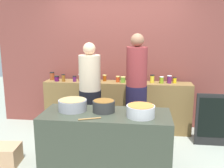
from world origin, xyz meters
name	(u,v)px	position (x,y,z in m)	size (l,w,h in m)	color
ground	(109,157)	(0.00, 0.00, 0.00)	(12.00, 12.00, 0.00)	gray
storefront_wall	(119,49)	(0.00, 1.45, 1.50)	(4.80, 0.12, 3.00)	brown
display_shelf	(117,106)	(0.00, 1.10, 0.46)	(2.70, 0.36, 0.93)	brown
prep_table	(106,141)	(0.00, -0.30, 0.40)	(1.70, 0.70, 0.79)	#343A2E
preserve_jar_0	(52,76)	(-1.25, 1.16, 1.00)	(0.09, 0.09, 0.15)	brown
preserve_jar_1	(57,79)	(-1.12, 1.04, 0.98)	(0.09, 0.09, 0.10)	#4C0F43
preserve_jar_2	(63,78)	(-0.99, 1.04, 0.99)	(0.07, 0.07, 0.13)	brown
preserve_jar_3	(75,79)	(-0.79, 1.05, 0.98)	(0.07, 0.07, 0.10)	#501D53
preserve_jar_4	(80,78)	(-0.69, 1.10, 0.99)	(0.09, 0.09, 0.13)	#9A3626
preserve_jar_5	(85,79)	(-0.59, 1.06, 0.98)	(0.08, 0.08, 0.10)	brown
preserve_jar_6	(96,79)	(-0.39, 1.03, 0.98)	(0.09, 0.09, 0.11)	gold
preserve_jar_7	(105,78)	(-0.24, 1.17, 0.99)	(0.07, 0.07, 0.12)	#85390B
preserve_jar_8	(118,79)	(0.01, 1.10, 0.98)	(0.07, 0.07, 0.11)	#BC3C19
preserve_jar_9	(123,80)	(0.11, 1.07, 0.98)	(0.09, 0.09, 0.11)	#62952F
preserve_jar_10	(133,79)	(0.29, 1.07, 0.99)	(0.08, 0.08, 0.13)	#A41F0E
preserve_jar_11	(142,79)	(0.45, 1.17, 0.98)	(0.09, 0.09, 0.10)	#943313
preserve_jar_12	(152,79)	(0.64, 1.12, 1.00)	(0.08, 0.08, 0.15)	gold
preserve_jar_13	(162,80)	(0.80, 1.09, 0.99)	(0.08, 0.08, 0.12)	olive
preserve_jar_14	(169,79)	(0.94, 1.11, 1.00)	(0.08, 0.08, 0.14)	#541B4F
preserve_jar_15	(175,80)	(1.04, 1.15, 0.98)	(0.07, 0.07, 0.10)	yellow
cooking_pot_left	(73,105)	(-0.47, -0.23, 0.87)	(0.39, 0.39, 0.15)	gray
cooking_pot_center	(104,106)	(-0.04, -0.24, 0.87)	(0.30, 0.30, 0.16)	#2D2D2D
cooking_pot_right	(141,111)	(0.46, -0.37, 0.87)	(0.36, 0.36, 0.15)	#B7B7BC
wooden_spoon	(90,119)	(-0.16, -0.56, 0.80)	(0.02, 0.02, 0.28)	#9E703D
cook_with_tongs	(90,99)	(-0.37, 0.46, 0.76)	(0.36, 0.36, 1.68)	black
cook_in_cap	(136,96)	(0.37, 0.51, 0.83)	(0.34, 0.34, 1.82)	#1B1630
bread_crate	(5,155)	(-1.43, -0.38, 0.14)	(0.38, 0.34, 0.28)	tan
chalkboard_sign	(213,120)	(1.62, 0.63, 0.44)	(0.55, 0.05, 0.87)	black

